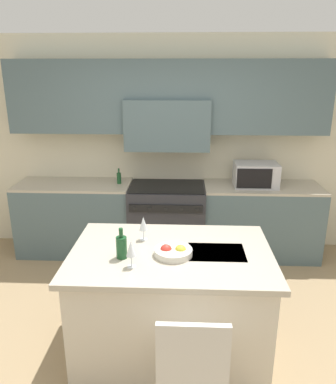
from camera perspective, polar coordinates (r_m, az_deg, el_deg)
ground_plane at (r=3.45m, az=-1.70°, el=-23.10°), size 10.00×10.00×0.00m
back_cabinetry at (r=4.74m, az=0.01°, el=9.93°), size 10.00×0.46×2.70m
back_counter at (r=4.80m, az=-0.13°, el=-4.17°), size 3.79×0.62×0.92m
range_stove at (r=4.78m, az=-0.14°, el=-4.30°), size 0.94×0.70×0.92m
microwave at (r=4.67m, az=13.20°, el=2.60°), size 0.52×0.37×0.29m
kitchen_island at (r=3.21m, az=0.47°, el=-16.24°), size 1.59×1.07×0.92m
island_chair at (r=2.43m, az=3.63°, el=-26.26°), size 0.42×0.40×1.01m
wine_bottle at (r=2.86m, az=-7.10°, el=-8.27°), size 0.08×0.08×0.24m
wine_glass_near at (r=2.70m, az=-5.65°, el=-8.69°), size 0.07×0.07×0.21m
wine_glass_far at (r=3.12m, az=-3.77°, el=-4.91°), size 0.07×0.07×0.21m
fruit_bowl at (r=2.91m, az=0.79°, el=-9.07°), size 0.29×0.29×0.09m
oil_bottle_on_counter at (r=4.71m, az=-7.48°, el=2.15°), size 0.05×0.05×0.19m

